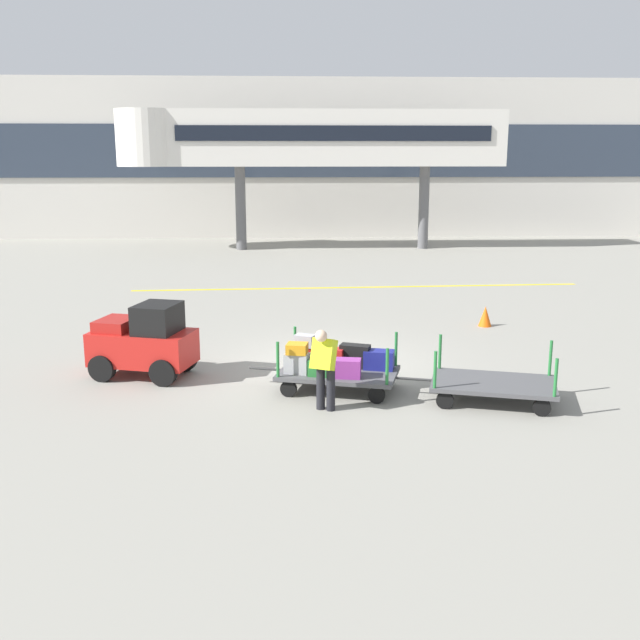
% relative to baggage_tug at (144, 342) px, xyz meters
% --- Properties ---
extents(ground_plane, '(120.00, 120.00, 0.00)m').
position_rel_baggage_tug_xyz_m(ground_plane, '(3.84, 0.68, -0.75)').
color(ground_plane, gray).
extents(apron_lead_line, '(15.71, 0.73, 0.01)m').
position_rel_baggage_tug_xyz_m(apron_lead_line, '(5.57, 10.16, -0.75)').
color(apron_lead_line, yellow).
rests_on(apron_lead_line, ground_plane).
extents(terminal_building, '(48.48, 2.51, 8.55)m').
position_rel_baggage_tug_xyz_m(terminal_building, '(3.84, 26.66, 3.53)').
color(terminal_building, beige).
rests_on(terminal_building, ground_plane).
extents(jet_bridge, '(18.30, 3.00, 6.58)m').
position_rel_baggage_tug_xyz_m(jet_bridge, '(3.65, 20.67, 4.48)').
color(jet_bridge, silver).
rests_on(jet_bridge, ground_plane).
extents(baggage_tug, '(2.32, 1.71, 1.58)m').
position_rel_baggage_tug_xyz_m(baggage_tug, '(0.00, 0.00, 0.00)').
color(baggage_tug, red).
rests_on(baggage_tug, ground_plane).
extents(baggage_cart_lead, '(3.08, 1.98, 1.10)m').
position_rel_baggage_tug_xyz_m(baggage_cart_lead, '(3.95, -1.10, -0.24)').
color(baggage_cart_lead, '#4C4C4F').
rests_on(baggage_cart_lead, ground_plane).
extents(baggage_cart_middle, '(3.08, 1.98, 1.10)m').
position_rel_baggage_tug_xyz_m(baggage_cart_middle, '(6.88, -1.97, -0.41)').
color(baggage_cart_middle, '#4C4C4F').
rests_on(baggage_cart_middle, ground_plane).
extents(baggage_handler, '(0.54, 0.55, 1.56)m').
position_rel_baggage_tug_xyz_m(baggage_handler, '(3.66, -2.32, 0.11)').
color(baggage_handler, black).
rests_on(baggage_handler, ground_plane).
extents(safety_cone_near, '(0.36, 0.36, 0.55)m').
position_rel_baggage_tug_xyz_m(safety_cone_near, '(8.42, 4.15, -0.48)').
color(safety_cone_near, '#EA590F').
rests_on(safety_cone_near, ground_plane).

